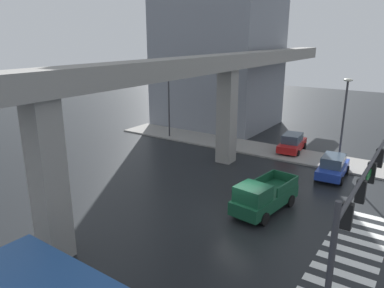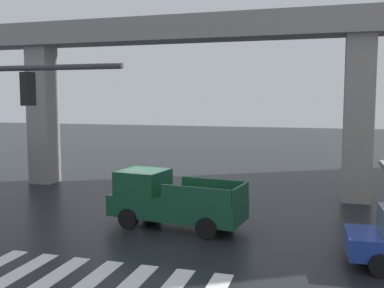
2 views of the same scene
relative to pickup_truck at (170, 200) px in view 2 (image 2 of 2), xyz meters
name	(u,v)px [view 2 (image 2 of 2)]	position (x,y,z in m)	size (l,w,h in m)	color
ground_plane	(145,217)	(-1.40, 0.91, -0.99)	(120.00, 120.00, 0.00)	black
crosswalk_stripes	(56,276)	(-1.40, -5.45, -0.98)	(9.35, 2.80, 0.01)	silver
elevated_overpass	(184,44)	(-1.40, 6.40, 6.65)	(58.68, 1.91, 8.97)	gray
pickup_truck	(170,200)	(0.00, 0.00, 0.00)	(5.30, 2.58, 2.08)	#14472D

